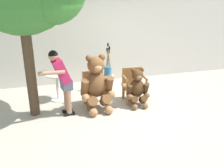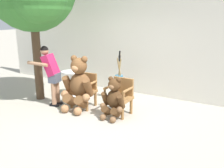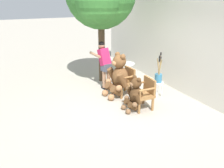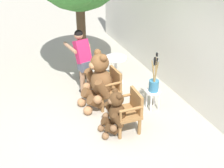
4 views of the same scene
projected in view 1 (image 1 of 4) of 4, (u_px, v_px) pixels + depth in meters
The scene contains 10 objects.
ground_plane at pixel (121, 113), 5.95m from camera, with size 60.00×60.00×0.00m, color #A8A091.
back_wall at pixel (99, 36), 7.62m from camera, with size 10.00×0.16×2.80m, color silver.
wooden_chair_left at pixel (95, 88), 6.22m from camera, with size 0.59×0.55×0.86m.
wooden_chair_right at pixel (134, 84), 6.46m from camera, with size 0.58×0.54×0.86m.
teddy_bear_large at pixel (97, 83), 5.91m from camera, with size 0.81×0.79×1.36m.
teddy_bear_small at pixel (137, 87), 6.19m from camera, with size 0.58×0.55×0.97m.
person_visitor at pixel (62, 78), 5.55m from camera, with size 0.73×0.58×1.55m.
white_stool at pixel (108, 79), 7.15m from camera, with size 0.34×0.34×0.46m.
brush_bucket at pixel (108, 68), 7.03m from camera, with size 0.22×0.22×0.92m.
round_side_table at pixel (57, 84), 6.51m from camera, with size 0.56×0.56×0.72m.
Camera 1 is at (-1.58, -5.08, 2.78)m, focal length 40.00 mm.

